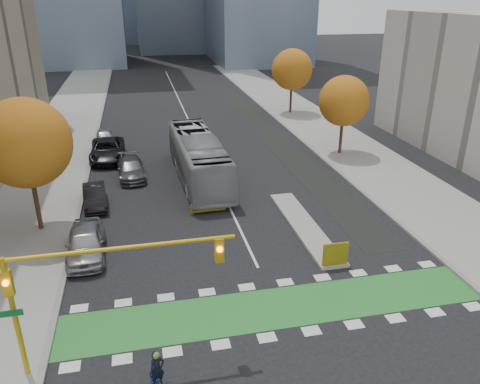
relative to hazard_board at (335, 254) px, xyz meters
name	(u,v)px	position (x,y,z in m)	size (l,w,h in m)	color
ground	(287,328)	(-4.00, -4.20, -0.80)	(300.00, 300.00, 0.00)	black
sidewalk_west	(39,184)	(-17.50, 15.80, -0.73)	(7.00, 120.00, 0.15)	gray
sidewalk_east	(365,159)	(9.50, 15.80, -0.73)	(7.00, 120.00, 0.15)	gray
curb_west	(86,180)	(-14.00, 15.80, -0.73)	(0.30, 120.00, 0.16)	gray
curb_east	(327,162)	(6.00, 15.80, -0.73)	(0.30, 120.00, 0.16)	gray
bike_crossing	(277,307)	(-4.00, -2.70, -0.79)	(20.00, 3.00, 0.01)	#297E2F
centre_line	(186,115)	(-4.00, 35.80, -0.80)	(0.15, 70.00, 0.01)	silver
bike_lane_paint	(268,133)	(3.50, 25.80, -0.80)	(2.50, 50.00, 0.01)	black
median_island	(304,226)	(0.00, 4.80, -0.72)	(1.60, 10.00, 0.16)	gray
hazard_board	(335,254)	(0.00, 0.00, 0.00)	(1.40, 0.12, 1.30)	yellow
tree_west	(26,143)	(-16.00, 7.80, 4.82)	(5.20, 5.20, 8.22)	#332114
tree_east_near	(344,101)	(8.00, 17.80, 4.06)	(4.40, 4.40, 7.08)	#332114
tree_east_far	(292,70)	(8.50, 33.80, 4.44)	(4.80, 4.80, 7.65)	#332114
traffic_signal_west	(85,278)	(-11.93, -4.71, 3.23)	(8.53, 0.56, 5.20)	#BF9914
cyclist	(158,381)	(-9.65, -6.71, -0.15)	(1.12, 1.78, 1.94)	#21309B
bus	(198,158)	(-5.34, 14.26, 1.01)	(3.03, 12.96, 3.61)	#969A9D
parked_car_a	(86,242)	(-13.00, 4.07, 0.05)	(2.00, 4.97, 1.69)	#9F9EA3
parked_car_b	(95,196)	(-12.96, 10.90, -0.10)	(1.48, 4.24, 1.40)	black
parked_car_c	(131,169)	(-10.50, 15.90, -0.08)	(2.03, 4.98, 1.45)	#515156
parked_car_d	(107,150)	(-12.52, 20.90, 0.06)	(2.86, 6.20, 1.72)	black
parked_car_e	(105,136)	(-13.00, 25.90, -0.12)	(1.60, 3.98, 1.36)	#A2A2A7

